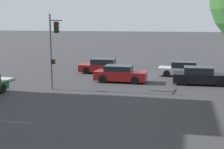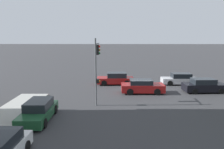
{
  "view_description": "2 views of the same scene",
  "coord_description": "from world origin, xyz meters",
  "views": [
    {
      "loc": [
        -5.33,
        29.48,
        5.33
      ],
      "look_at": [
        0.3,
        5.77,
        1.22
      ],
      "focal_mm": 50.0,
      "sensor_mm": 36.0,
      "label": 1
    },
    {
      "loc": [
        3.4,
        25.56,
        6.12
      ],
      "look_at": [
        3.62,
        3.51,
        2.25
      ],
      "focal_mm": 35.0,
      "sensor_mm": 36.0,
      "label": 2
    }
  ],
  "objects": [
    {
      "name": "crossing_car_3",
      "position": [
        0.33,
        2.38,
        0.72
      ],
      "size": [
        4.62,
        2.04,
        1.49
      ],
      "rotation": [
        0.0,
        0.0,
        3.15
      ],
      "color": "maroon",
      "rests_on": "ground_plane"
    },
    {
      "name": "crossing_car_0",
      "position": [
        -5.05,
        -1.99,
        0.69
      ],
      "size": [
        4.54,
        1.91,
        1.46
      ],
      "rotation": [
        0.0,
        0.0,
        -0.0
      ],
      "color": "#B7B7BC",
      "rests_on": "ground_plane"
    },
    {
      "name": "parked_car_0",
      "position": [
        8.97,
        10.24,
        0.69
      ],
      "size": [
        1.98,
        4.63,
        1.46
      ],
      "rotation": [
        0.0,
        0.0,
        1.58
      ],
      "color": "#194728",
      "rests_on": "ground_plane"
    },
    {
      "name": "traffic_signal",
      "position": [
        4.93,
        6.32,
        3.81
      ],
      "size": [
        0.5,
        2.26,
        5.96
      ],
      "rotation": [
        0.0,
        0.0,
        3.08
      ],
      "color": "#515456",
      "rests_on": "ground_plane"
    },
    {
      "name": "crossing_car_1",
      "position": [
        3.2,
        -1.96,
        0.73
      ],
      "size": [
        4.71,
        2.2,
        1.54
      ],
      "rotation": [
        0.0,
        0.0,
        0.04
      ],
      "color": "maroon",
      "rests_on": "ground_plane"
    },
    {
      "name": "crossing_car_2",
      "position": [
        -6.58,
        1.93,
        0.72
      ],
      "size": [
        4.7,
        2.13,
        1.52
      ],
      "rotation": [
        0.0,
        0.0,
        3.19
      ],
      "color": "black",
      "rests_on": "ground_plane"
    },
    {
      "name": "ground_plane",
      "position": [
        0.0,
        0.0,
        0.0
      ],
      "size": [
        300.0,
        300.0,
        0.0
      ],
      "primitive_type": "plane",
      "color": "#333335"
    }
  ]
}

